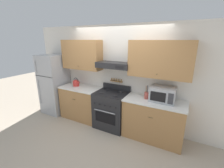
% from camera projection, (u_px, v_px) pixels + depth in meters
% --- Properties ---
extents(ground_plane, '(16.00, 16.00, 0.00)m').
position_uv_depth(ground_plane, '(106.00, 132.00, 3.71)').
color(ground_plane, '#B2A38E').
extents(wall_back, '(5.20, 0.46, 2.55)m').
position_uv_depth(wall_back, '(118.00, 69.00, 3.76)').
color(wall_back, silver).
rests_on(wall_back, ground_plane).
extents(counter_left, '(1.16, 0.62, 0.92)m').
position_uv_depth(counter_left, '(82.00, 102.00, 4.29)').
color(counter_left, '#AD7A47').
rests_on(counter_left, ground_plane).
extents(counter_right, '(1.32, 0.62, 0.92)m').
position_uv_depth(counter_right, '(153.00, 120.00, 3.37)').
color(counter_right, '#AD7A47').
rests_on(counter_right, ground_plane).
extents(stove_range, '(0.80, 0.66, 1.07)m').
position_uv_depth(stove_range, '(111.00, 110.00, 3.83)').
color(stove_range, '#232326').
rests_on(stove_range, ground_plane).
extents(refrigerator, '(0.70, 0.71, 1.77)m').
position_uv_depth(refrigerator, '(54.00, 84.00, 4.56)').
color(refrigerator, '#ADAFB5').
rests_on(refrigerator, ground_plane).
extents(tea_kettle, '(0.23, 0.18, 0.24)m').
position_uv_depth(tea_kettle, '(76.00, 83.00, 4.24)').
color(tea_kettle, red).
rests_on(tea_kettle, counter_left).
extents(microwave, '(0.51, 0.39, 0.31)m').
position_uv_depth(microwave, '(163.00, 94.00, 3.17)').
color(microwave, '#ADAFB5').
rests_on(microwave, counter_right).
extents(utensil_crock, '(0.11, 0.11, 0.31)m').
position_uv_depth(utensil_crock, '(147.00, 95.00, 3.33)').
color(utensil_crock, '#B24C42').
rests_on(utensil_crock, counter_right).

